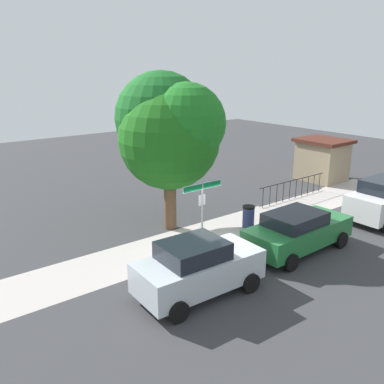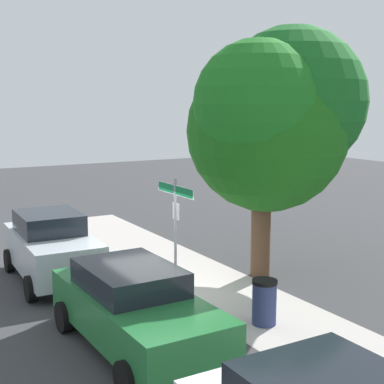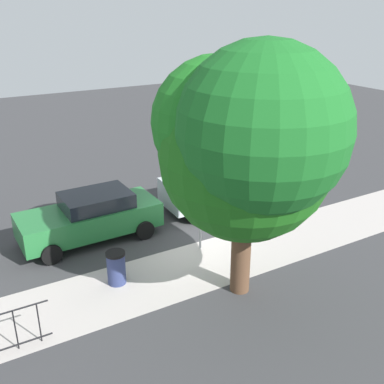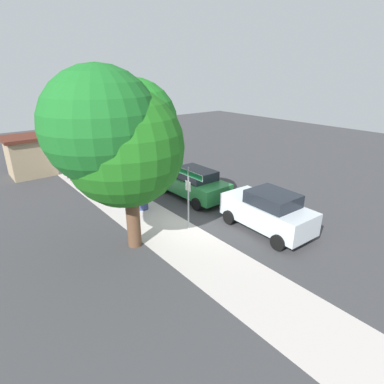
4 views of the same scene
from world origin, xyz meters
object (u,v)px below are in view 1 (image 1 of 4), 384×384
at_px(street_sign, 202,199).
at_px(utility_shed, 322,159).
at_px(trash_bin, 248,216).
at_px(car_green, 298,231).
at_px(shade_tree, 170,129).
at_px(car_silver, 198,267).

bearing_deg(street_sign, utility_shed, 15.31).
bearing_deg(trash_bin, car_green, -95.33).
bearing_deg(shade_tree, trash_bin, -40.48).
height_order(utility_shed, trash_bin, utility_shed).
bearing_deg(street_sign, car_green, -40.74).
height_order(street_sign, trash_bin, street_sign).
bearing_deg(car_silver, utility_shed, 24.13).
height_order(shade_tree, utility_shed, shade_tree).
bearing_deg(car_green, utility_shed, 30.12).
height_order(car_silver, trash_bin, car_silver).
xyz_separation_m(street_sign, car_silver, (-2.23, -2.55, -1.14)).
distance_m(car_silver, utility_shed, 15.81).
relative_size(car_green, trash_bin, 4.70).
xyz_separation_m(shade_tree, car_silver, (-2.66, -5.28, -3.45)).
distance_m(street_sign, utility_shed, 12.89).
height_order(shade_tree, car_green, shade_tree).
distance_m(car_green, utility_shed, 11.25).
bearing_deg(street_sign, car_silver, -131.17).
bearing_deg(shade_tree, street_sign, -98.96).
xyz_separation_m(car_silver, car_green, (5.01, 0.15, -0.08)).
distance_m(shade_tree, utility_shed, 12.38).
relative_size(car_green, utility_shed, 1.56).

